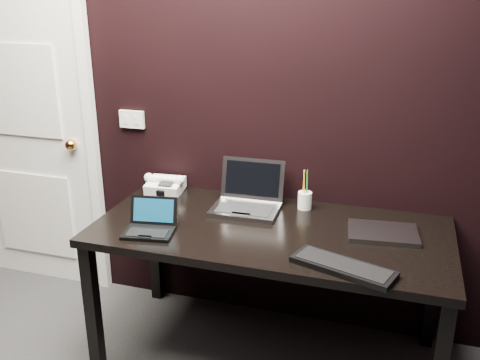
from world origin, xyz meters
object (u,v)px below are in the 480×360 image
(desk, at_px, (270,242))
(mobile_phone, at_px, (160,201))
(ext_keyboard, at_px, (343,267))
(silver_laptop, at_px, (247,201))
(pen_cup, at_px, (305,200))
(door, at_px, (25,123))
(netbook, at_px, (150,226))
(desk_phone, at_px, (165,185))
(closed_laptop, at_px, (383,233))

(desk, distance_m, mobile_phone, 0.64)
(ext_keyboard, bearing_deg, silver_laptop, 138.52)
(desk, xyz_separation_m, pen_cup, (0.11, 0.29, 0.13))
(desk, bearing_deg, silver_laptop, 132.00)
(mobile_phone, bearing_deg, door, 164.50)
(netbook, bearing_deg, pen_cup, 37.69)
(desk_phone, relative_size, pen_cup, 1.14)
(silver_laptop, bearing_deg, closed_laptop, -8.97)
(netbook, bearing_deg, silver_laptop, 48.28)
(ext_keyboard, bearing_deg, closed_laptop, 70.04)
(pen_cup, bearing_deg, silver_laptop, -161.66)
(door, height_order, silver_laptop, door)
(door, xyz_separation_m, desk, (1.65, -0.38, -0.38))
(mobile_phone, bearing_deg, desk, -8.26)
(closed_laptop, relative_size, pen_cup, 1.61)
(desk, distance_m, silver_laptop, 0.29)
(desk_phone, xyz_separation_m, mobile_phone, (0.06, -0.20, -0.01))
(desk, height_order, silver_laptop, silver_laptop)
(closed_laptop, height_order, pen_cup, pen_cup)
(netbook, bearing_deg, desk_phone, 106.91)
(closed_laptop, bearing_deg, desk, -171.07)
(ext_keyboard, xyz_separation_m, closed_laptop, (0.14, 0.38, -0.00))
(netbook, height_order, pen_cup, pen_cup)
(door, distance_m, mobile_phone, 1.10)
(silver_laptop, height_order, pen_cup, silver_laptop)
(desk, bearing_deg, ext_keyboard, -38.03)
(pen_cup, bearing_deg, closed_laptop, -26.44)
(door, bearing_deg, mobile_phone, -15.50)
(silver_laptop, relative_size, pen_cup, 1.64)
(desk, relative_size, closed_laptop, 4.97)
(desk_phone, bearing_deg, silver_laptop, -10.66)
(door, height_order, closed_laptop, door)
(desk, relative_size, desk_phone, 7.04)
(mobile_phone, bearing_deg, netbook, -73.53)
(silver_laptop, xyz_separation_m, mobile_phone, (-0.45, -0.10, -0.01))
(desk, bearing_deg, mobile_phone, 171.74)
(ext_keyboard, distance_m, closed_laptop, 0.41)
(ext_keyboard, xyz_separation_m, desk_phone, (-1.07, 0.59, 0.03))
(silver_laptop, xyz_separation_m, desk_phone, (-0.51, 0.10, -0.00))
(netbook, height_order, ext_keyboard, netbook)
(closed_laptop, bearing_deg, desk_phone, 170.31)
(desk, distance_m, netbook, 0.58)
(ext_keyboard, height_order, pen_cup, pen_cup)
(door, height_order, netbook, door)
(desk, distance_m, desk_phone, 0.75)
(netbook, distance_m, desk_phone, 0.52)
(closed_laptop, relative_size, desk_phone, 1.42)
(ext_keyboard, relative_size, mobile_phone, 5.33)
(mobile_phone, bearing_deg, ext_keyboard, -21.22)
(ext_keyboard, bearing_deg, desk, 141.97)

